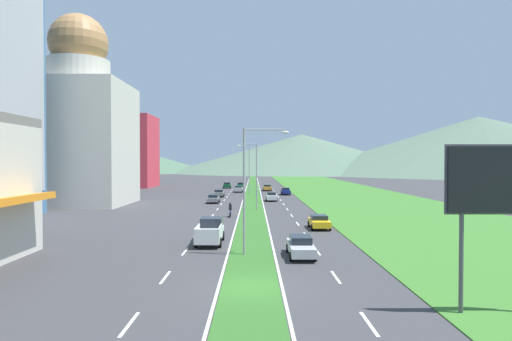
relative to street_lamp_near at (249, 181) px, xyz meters
name	(u,v)px	position (x,y,z in m)	size (l,w,h in m)	color
ground_plane	(250,288)	(0.13, -8.24, -5.47)	(600.00, 600.00, 0.00)	#38383A
grass_median	(253,197)	(0.13, 51.76, -5.44)	(3.20, 240.00, 0.06)	#2D6023
grass_verge_right	(358,197)	(20.73, 51.76, -5.44)	(24.00, 240.00, 0.06)	#387028
lane_dash_left_2	(129,324)	(-4.97, -13.50, -5.46)	(0.16, 2.80, 0.01)	silver
lane_dash_left_3	(165,277)	(-4.97, -6.13, -5.46)	(0.16, 2.80, 0.01)	silver
lane_dash_left_4	(185,251)	(-4.97, 1.24, -5.46)	(0.16, 2.80, 0.01)	silver
lane_dash_left_5	(198,235)	(-4.97, 8.61, -5.46)	(0.16, 2.80, 0.01)	silver
lane_dash_left_6	(206,224)	(-4.97, 15.98, -5.46)	(0.16, 2.80, 0.01)	silver
lane_dash_left_7	(213,216)	(-4.97, 23.35, -5.46)	(0.16, 2.80, 0.01)	silver
lane_dash_left_8	(217,209)	(-4.97, 30.72, -5.46)	(0.16, 2.80, 0.01)	silver
lane_dash_left_9	(221,204)	(-4.97, 38.09, -5.46)	(0.16, 2.80, 0.01)	silver
lane_dash_left_10	(224,200)	(-4.97, 45.46, -5.46)	(0.16, 2.80, 0.01)	silver
lane_dash_left_11	(227,197)	(-4.97, 52.83, -5.46)	(0.16, 2.80, 0.01)	silver
lane_dash_left_12	(229,194)	(-4.97, 60.20, -5.46)	(0.16, 2.80, 0.01)	silver
lane_dash_left_13	(231,192)	(-4.97, 67.57, -5.46)	(0.16, 2.80, 0.01)	silver
lane_dash_left_14	(232,190)	(-4.97, 74.94, -5.46)	(0.16, 2.80, 0.01)	silver
lane_dash_right_2	(369,324)	(5.23, -13.50, -5.46)	(0.16, 2.80, 0.01)	silver
lane_dash_right_3	(336,277)	(5.23, -6.13, -5.46)	(0.16, 2.80, 0.01)	silver
lane_dash_right_4	(317,251)	(5.23, 1.24, -5.46)	(0.16, 2.80, 0.01)	silver
lane_dash_right_5	(306,235)	(5.23, 8.61, -5.46)	(0.16, 2.80, 0.01)	silver
lane_dash_right_6	(298,224)	(5.23, 15.98, -5.46)	(0.16, 2.80, 0.01)	silver
lane_dash_right_7	(292,215)	(5.23, 23.35, -5.46)	(0.16, 2.80, 0.01)	silver
lane_dash_right_8	(287,209)	(5.23, 30.72, -5.46)	(0.16, 2.80, 0.01)	silver
lane_dash_right_9	(284,204)	(5.23, 38.09, -5.46)	(0.16, 2.80, 0.01)	silver
lane_dash_right_10	(281,200)	(5.23, 45.46, -5.46)	(0.16, 2.80, 0.01)	silver
lane_dash_right_11	(278,197)	(5.23, 52.83, -5.46)	(0.16, 2.80, 0.01)	silver
lane_dash_right_12	(276,194)	(5.23, 60.20, -5.46)	(0.16, 2.80, 0.01)	silver
lane_dash_right_13	(275,192)	(5.23, 67.57, -5.46)	(0.16, 2.80, 0.01)	silver
lane_dash_right_14	(273,190)	(5.23, 74.94, -5.46)	(0.16, 2.80, 0.01)	silver
edge_line_median_left	(244,197)	(-1.62, 51.76, -5.46)	(0.16, 240.00, 0.01)	silver
edge_line_median_right	(262,197)	(1.88, 51.76, -5.46)	(0.16, 240.00, 0.01)	silver
domed_building	(79,126)	(-27.83, 37.75, 7.20)	(15.42, 15.42, 30.61)	beige
midrise_colored	(127,151)	(-34.58, 86.72, 4.33)	(14.72, 14.72, 19.59)	#D83847
hill_far_left	(109,157)	(-97.82, 259.22, 4.71)	(139.34, 139.34, 20.35)	#47664C
hill_far_center	(301,153)	(32.50, 255.69, 7.28)	(176.61, 176.61, 25.49)	#516B56
hill_far_right	(478,145)	(134.57, 223.36, 11.54)	(218.80, 218.80, 34.01)	#516B56
street_lamp_near	(249,181)	(0.00, 0.00, 0.00)	(3.43, 0.28, 9.43)	#99999E
street_lamp_mid	(254,172)	(0.45, 30.09, 0.03)	(2.90, 0.39, 9.59)	#99999E
street_lamp_far	(251,168)	(-0.34, 60.23, 0.08)	(2.74, 0.36, 9.73)	#99999E
billboard_roadside	(497,188)	(11.31, -12.39, 0.26)	(4.73, 0.28, 7.70)	#4C4C51
car_0	(319,222)	(7.10, 12.50, -4.75)	(2.00, 4.03, 1.39)	yellow
car_1	(286,191)	(7.07, 58.42, -4.69)	(1.87, 4.57, 1.50)	navy
car_2	(301,246)	(3.75, -0.52, -4.71)	(1.88, 4.68, 1.48)	#B2B2B7
car_3	(213,199)	(-6.43, 40.24, -4.73)	(1.92, 4.40, 1.44)	slate
car_4	(241,185)	(-3.02, 81.29, -4.70)	(2.02, 4.25, 1.52)	#0C5128
car_5	(267,188)	(3.59, 70.70, -4.71)	(2.04, 4.55, 1.49)	#C6842D
car_6	(271,197)	(3.47, 43.78, -4.68)	(1.93, 4.08, 1.57)	silver
car_7	(239,189)	(-3.12, 65.91, -4.70)	(1.94, 4.11, 1.48)	#B2B2B7
car_8	(219,193)	(-6.53, 53.00, -4.72)	(1.98, 4.38, 1.44)	slate
car_9	(227,185)	(-6.67, 81.04, -4.69)	(1.97, 4.12, 1.54)	#0C5128
pickup_truck_0	(210,231)	(-3.37, 4.73, -4.48)	(2.18, 5.40, 2.00)	silver
motorcycle_rider	(230,211)	(-2.61, 22.06, -4.72)	(0.36, 2.00, 1.80)	black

